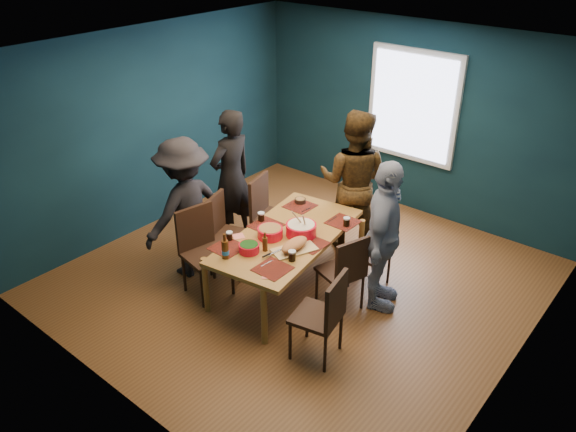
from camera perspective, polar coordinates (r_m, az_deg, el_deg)
name	(u,v)px	position (r m, az deg, el deg)	size (l,w,h in m)	color
room	(317,168)	(6.35, 2.94, 4.93)	(5.01, 5.01, 2.71)	brown
dining_table	(288,240)	(6.31, -0.04, -2.44)	(1.23, 2.04, 0.73)	#A76E32
chair_left_far	(267,209)	(7.10, -2.16, 0.69)	(0.56, 0.56, 1.02)	black
chair_left_mid	(223,228)	(6.75, -6.58, -1.25)	(0.56, 0.56, 0.99)	black
chair_left_near	(201,244)	(6.41, -8.80, -2.87)	(0.55, 0.55, 1.04)	black
chair_right_far	(377,250)	(6.49, 9.06, -3.39)	(0.43, 0.43, 0.89)	black
chair_right_mid	(346,268)	(6.07, 5.88, -5.31)	(0.53, 0.53, 0.93)	black
chair_right_near	(325,311)	(5.43, 3.81, -9.65)	(0.51, 0.51, 0.97)	black
person_far_left	(231,177)	(7.26, -5.79, 3.93)	(0.66, 0.43, 1.80)	black
person_back	(353,181)	(7.10, 6.66, 3.53)	(0.90, 0.70, 1.86)	black
person_right	(383,237)	(6.05, 9.65, -2.14)	(1.02, 0.42, 1.73)	silver
person_near_left	(185,208)	(6.66, -10.43, 0.79)	(1.11, 0.64, 1.72)	black
bowl_salad	(270,232)	(6.20, -1.83, -1.65)	(0.28, 0.28, 0.12)	red
bowl_dumpling	(301,229)	(6.23, 1.34, -1.33)	(0.34, 0.34, 0.32)	red
bowl_herbs	(249,248)	(5.95, -3.98, -3.22)	(0.22, 0.22, 0.10)	red
cutting_board	(294,246)	(5.96, 0.64, -3.04)	(0.41, 0.61, 0.13)	tan
small_bowl	(300,201)	(6.94, 1.25, 1.58)	(0.14, 0.14, 0.06)	black
beer_bottle_a	(225,249)	(5.85, -6.39, -3.39)	(0.08, 0.08, 0.29)	#45240C
beer_bottle_b	(265,244)	(5.95, -2.35, -2.82)	(0.06, 0.06, 0.22)	#45240C
cola_glass_a	(229,236)	(6.18, -5.97, -1.99)	(0.07, 0.07, 0.10)	black
cola_glass_b	(292,255)	(5.79, 0.41, -4.00)	(0.08, 0.08, 0.11)	black
cola_glass_c	(347,221)	(6.45, 5.97, -0.55)	(0.08, 0.08, 0.11)	black
cola_glass_d	(261,216)	(6.53, -2.74, -0.03)	(0.08, 0.08, 0.11)	black
napkin_a	(315,243)	(6.12, 2.77, -2.74)	(0.14, 0.14, 0.00)	#E16E5E
napkin_b	(238,236)	(6.26, -5.05, -2.06)	(0.12, 0.12, 0.00)	#E16E5E
napkin_c	(269,275)	(5.61, -1.92, -6.01)	(0.14, 0.14, 0.00)	#E16E5E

